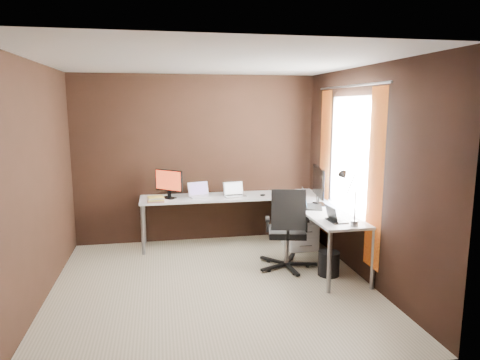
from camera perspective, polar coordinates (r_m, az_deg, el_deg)
The scene contains 15 objects.
room at distance 4.82m, azimuth 0.11°, elevation 0.71°, with size 3.60×3.60×2.50m.
desk at distance 5.97m, azimuth 3.07°, elevation -3.36°, with size 2.65×2.25×0.73m.
drawer_pedestal at distance 6.33m, azimuth 7.98°, elevation -6.21°, with size 0.42×0.50×0.60m, color white.
monitor_left at distance 6.20m, azimuth -9.48°, elevation -0.30°, with size 0.37×0.33×0.41m.
monitor_right at distance 5.79m, azimuth 10.42°, elevation -0.47°, with size 0.19×0.62×0.51m.
laptop_white at distance 6.28m, azimuth -5.43°, elevation -1.81°, with size 0.35×0.29×0.21m.
laptop_silver at distance 6.30m, azimuth -0.78°, elevation -1.74°, with size 0.33×0.25×0.20m.
laptop_black_big at distance 5.67m, azimuth 9.21°, elevation -3.10°, with size 0.36×0.43×0.24m.
laptop_black_small at distance 5.05m, azimuth 12.52°, elevation -4.95°, with size 0.20×0.27×0.18m.
book_stack at distance 6.04m, azimuth -11.16°, elevation -2.53°, with size 0.24×0.20×0.07m.
mouse_left at distance 6.10m, azimuth -11.07°, elevation -2.58°, with size 0.09×0.06×0.04m, color black.
mouse_corner at distance 6.30m, azimuth 3.04°, elevation -2.02°, with size 0.08×0.05×0.03m, color black.
desk_lamp at distance 4.86m, azimuth 14.16°, elevation -1.42°, with size 0.19×0.23×0.62m.
office_chair at distance 5.50m, azimuth 6.24°, elevation -8.58°, with size 0.59×0.61×1.06m.
wastebasket at distance 5.41m, azimuth 11.74°, elevation -10.83°, with size 0.26×0.26×0.30m, color black.
Camera 1 is at (-0.56, -4.60, 2.05)m, focal length 32.00 mm.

